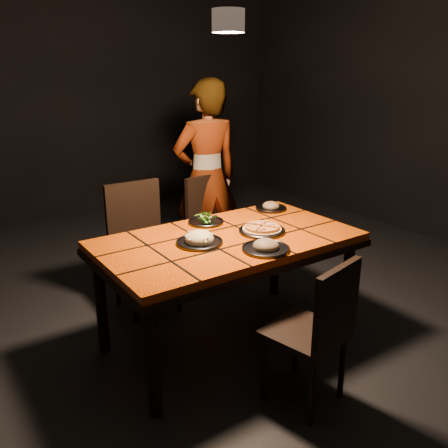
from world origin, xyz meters
TOP-DOWN VIEW (x-y plane):
  - room_shell at (0.00, 0.00)m, footprint 6.04×7.04m
  - dining_table at (0.00, 0.00)m, footprint 1.62×0.92m
  - chair_near at (0.04, -0.78)m, footprint 0.46×0.46m
  - chair_far_left at (-0.23, 0.82)m, footprint 0.43×0.43m
  - chair_far_right at (0.50, 0.94)m, footprint 0.47×0.47m
  - diner at (0.56, 1.13)m, footprint 0.65×0.46m
  - pendant_lamp at (0.00, 0.00)m, footprint 0.18×0.18m
  - plate_pizza at (0.23, -0.05)m, footprint 0.35×0.35m
  - plate_pasta at (-0.21, -0.00)m, footprint 0.28×0.28m
  - plate_salad at (0.04, 0.31)m, footprint 0.24×0.24m
  - plate_mushroom_a at (0.05, -0.31)m, footprint 0.28×0.28m
  - plate_mushroom_b at (0.61, 0.31)m, footprint 0.23×0.23m

SIDE VIEW (x-z plane):
  - chair_near at x=0.04m, z-range 0.06..0.91m
  - chair_far_right at x=0.50m, z-range 0.06..0.96m
  - chair_far_left at x=-0.23m, z-range 0.07..1.02m
  - dining_table at x=0.00m, z-range 0.30..1.05m
  - plate_pizza at x=0.23m, z-range 0.75..0.79m
  - plate_mushroom_b at x=0.61m, z-range 0.73..0.81m
  - plate_mushroom_a at x=0.05m, z-range 0.73..0.82m
  - plate_pasta at x=-0.21m, z-range 0.73..0.82m
  - plate_salad at x=0.04m, z-range 0.74..0.81m
  - diner at x=0.56m, z-range 0.00..1.68m
  - room_shell at x=0.00m, z-range -0.04..3.04m
  - pendant_lamp at x=0.00m, z-range 1.49..2.55m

